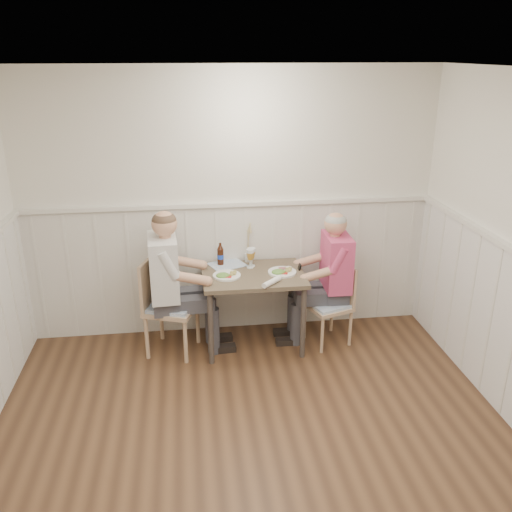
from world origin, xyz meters
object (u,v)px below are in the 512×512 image
at_px(man_in_pink, 331,287).
at_px(diner_cream, 170,295).
at_px(beer_bottle, 220,255).
at_px(grass_vase, 247,244).
at_px(dining_table, 253,283).
at_px(chair_left, 165,302).
at_px(chair_right, 333,301).

relative_size(man_in_pink, diner_cream, 0.93).
xyz_separation_m(beer_bottle, grass_vase, (0.27, 0.05, 0.09)).
xyz_separation_m(dining_table, chair_left, (-0.83, -0.00, -0.15)).
bearing_deg(man_in_pink, dining_table, -177.76).
xyz_separation_m(man_in_pink, grass_vase, (-0.79, 0.28, 0.38)).
height_order(dining_table, beer_bottle, beer_bottle).
distance_m(man_in_pink, diner_cream, 1.55).
distance_m(dining_table, man_in_pink, 0.77).
bearing_deg(beer_bottle, grass_vase, 11.46).
relative_size(dining_table, chair_right, 1.19).
height_order(chair_left, grass_vase, grass_vase).
relative_size(chair_left, grass_vase, 2.20).
relative_size(chair_right, diner_cream, 0.56).
bearing_deg(chair_left, chair_right, -1.09).
height_order(dining_table, chair_left, chair_left).
xyz_separation_m(man_in_pink, beer_bottle, (-1.05, 0.23, 0.29)).
height_order(man_in_pink, beer_bottle, man_in_pink).
height_order(diner_cream, beer_bottle, diner_cream).
relative_size(diner_cream, beer_bottle, 6.33).
xyz_separation_m(dining_table, diner_cream, (-0.78, -0.04, -0.06)).
height_order(chair_left, diner_cream, diner_cream).
bearing_deg(diner_cream, chair_right, 0.19).
distance_m(chair_left, man_in_pink, 1.60).
bearing_deg(grass_vase, chair_right, -23.34).
xyz_separation_m(chair_left, diner_cream, (0.05, -0.04, 0.09)).
bearing_deg(chair_left, man_in_pink, 1.19).
bearing_deg(chair_right, beer_bottle, 164.75).
bearing_deg(grass_vase, man_in_pink, -19.51).
distance_m(beer_bottle, grass_vase, 0.29).
distance_m(dining_table, grass_vase, 0.42).
relative_size(chair_right, chair_left, 0.86).
xyz_separation_m(chair_right, grass_vase, (-0.79, 0.34, 0.51)).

